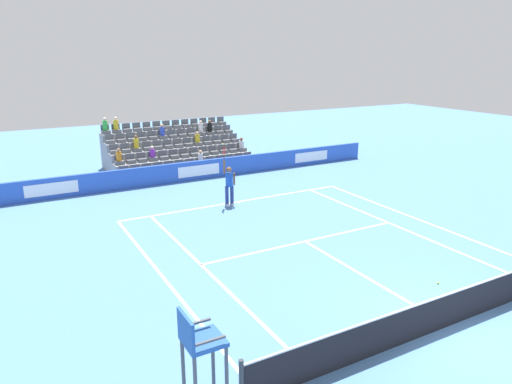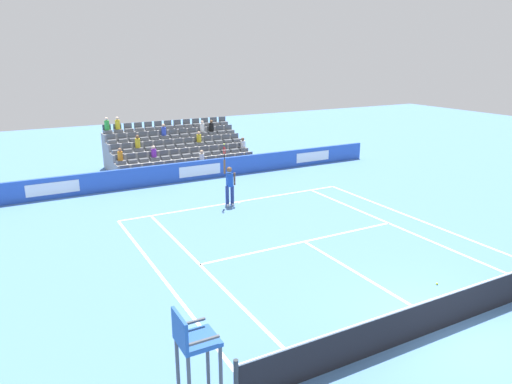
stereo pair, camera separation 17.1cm
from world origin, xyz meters
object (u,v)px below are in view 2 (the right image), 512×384
tennis_net (449,309)px  umpire_chair (194,352)px  loose_tennis_ball (437,284)px  tennis_player (229,184)px

tennis_net → umpire_chair: size_ratio=5.12×
umpire_chair → loose_tennis_ball: bearing=-168.4°
tennis_player → umpire_chair: size_ratio=1.22×
tennis_net → loose_tennis_ball: bearing=-132.8°
tennis_net → tennis_player: size_ratio=4.19×
tennis_player → umpire_chair: 13.21m
tennis_net → umpire_chair: bearing=0.1°
tennis_net → umpire_chair: umpire_chair is taller
tennis_net → umpire_chair: (6.76, 0.01, 1.03)m
tennis_player → loose_tennis_ball: 10.19m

